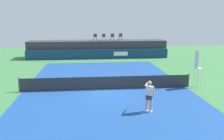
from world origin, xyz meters
TOP-DOWN VIEW (x-y plane):
  - ground_plane at (0.00, 3.00)m, footprint 48.00×48.00m
  - court_inner at (0.00, 0.00)m, footprint 12.00×22.00m
  - sponsor_wall at (0.01, 13.50)m, footprint 18.00×0.22m
  - spectator_platform at (0.00, 15.30)m, footprint 18.00×2.80m
  - spectator_chair_far_left at (-0.29, 15.20)m, footprint 0.44×0.44m
  - spectator_chair_left at (0.83, 15.13)m, footprint 0.47×0.47m
  - spectator_chair_center at (1.98, 15.33)m, footprint 0.48×0.48m
  - spectator_chair_right at (3.10, 15.49)m, footprint 0.44×0.44m
  - umpire_chair at (6.81, -0.02)m, footprint 0.52×0.52m
  - tennis_net at (0.00, 0.00)m, footprint 12.40×0.02m
  - net_post_near at (-6.20, 0.00)m, footprint 0.10×0.10m
  - net_post_far at (6.20, 0.00)m, footprint 0.10×0.10m
  - tennis_player at (2.00, -4.58)m, footprint 0.70×1.26m
  - tennis_ball at (-0.86, -1.03)m, footprint 0.07×0.07m

SIDE VIEW (x-z plane):
  - ground_plane at x=0.00m, z-range 0.00..0.00m
  - court_inner at x=0.00m, z-range 0.00..0.00m
  - tennis_ball at x=-0.86m, z-range 0.00..0.07m
  - tennis_net at x=0.00m, z-range 0.00..0.95m
  - net_post_near at x=-6.20m, z-range 0.00..1.00m
  - net_post_far at x=6.20m, z-range 0.00..1.00m
  - sponsor_wall at x=0.01m, z-range 0.00..1.20m
  - tennis_player at x=2.00m, z-range 0.07..1.84m
  - spectator_platform at x=0.00m, z-range 0.00..2.20m
  - umpire_chair at x=6.81m, z-range 0.21..2.97m
  - spectator_chair_far_left at x=-0.29m, z-range 2.25..3.14m
  - spectator_chair_left at x=0.83m, z-range 2.25..3.14m
  - spectator_chair_center at x=1.98m, z-range 2.25..3.14m
  - spectator_chair_right at x=3.10m, z-range 2.25..3.14m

